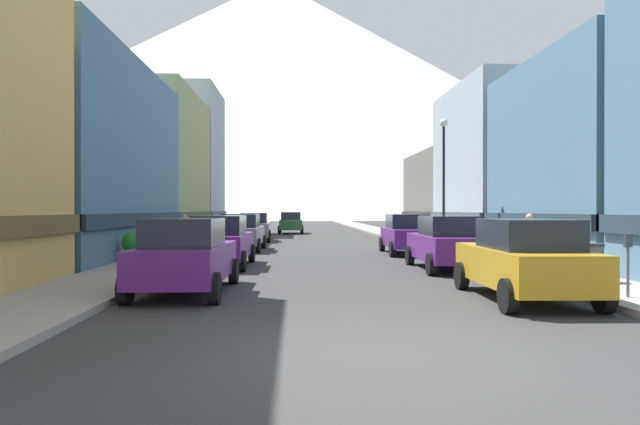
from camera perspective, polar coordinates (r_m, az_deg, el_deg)
ground_plane at (r=8.05m, az=6.40°, el=-14.00°), size 400.00×400.00×0.00m
sidewalk_left at (r=43.04m, az=-9.23°, el=-2.25°), size 2.50×100.00×0.15m
sidewalk_right at (r=43.39m, az=7.41°, el=-2.23°), size 2.50×100.00×0.15m
storefront_left_1 at (r=25.90m, az=-26.03°, el=4.51°), size 8.33×13.79×8.10m
storefront_left_2 at (r=37.55m, az=-17.94°, el=4.12°), size 7.66×11.07×9.32m
storefront_left_3 at (r=47.52m, az=-14.78°, el=4.75°), size 7.86×8.34×11.74m
storefront_right_1 at (r=23.99m, az=28.37°, el=4.29°), size 7.44×9.28×7.63m
storefront_right_2 at (r=33.18m, az=20.28°, el=4.15°), size 8.51×9.48×8.77m
storefront_right_3 at (r=42.34m, az=15.90°, el=1.54°), size 9.60×9.74×6.05m
car_left_0 at (r=13.70m, az=-13.44°, el=-4.26°), size 2.11×4.42×1.78m
car_left_1 at (r=19.77m, az=-10.04°, el=-2.86°), size 2.12×4.43×1.78m
car_left_2 at (r=27.36m, az=-7.94°, el=-1.99°), size 2.16×4.44×1.78m
car_left_3 at (r=35.41m, az=-6.70°, el=-1.47°), size 2.20×4.46×1.78m
car_right_0 at (r=13.12m, az=20.00°, el=-4.47°), size 2.16×4.45×1.78m
car_right_1 at (r=19.00m, az=12.80°, el=-2.99°), size 2.09×4.42×1.78m
car_right_2 at (r=25.53m, az=8.82°, el=-2.15°), size 2.14×4.44×1.78m
car_driving_0 at (r=46.93m, az=-2.98°, el=-1.03°), size 2.06×4.40×1.78m
parking_meter_near at (r=13.45m, az=28.74°, el=-3.89°), size 0.14×0.10×1.33m
trash_bin_right at (r=15.98m, az=25.83°, el=-4.56°), size 0.59×0.59×0.98m
potted_plant_0 at (r=25.49m, az=-15.65°, el=-2.89°), size 0.45×0.45×0.82m
potted_plant_1 at (r=21.09m, az=-18.47°, el=-3.10°), size 0.74×0.74×1.04m
pedestrian_0 at (r=26.32m, az=-13.55°, el=-2.10°), size 0.36×0.36×1.61m
pedestrian_1 at (r=19.14m, az=20.46°, el=-2.85°), size 0.36×0.36×1.71m
pedestrian_2 at (r=22.32m, az=-15.57°, el=-2.63°), size 0.36×0.36×1.53m
streetlamp_right at (r=25.55m, az=12.43°, el=4.78°), size 0.36×0.36×5.86m
mountain_backdrop at (r=273.18m, az=-4.64°, el=11.58°), size 341.87×341.87×110.94m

